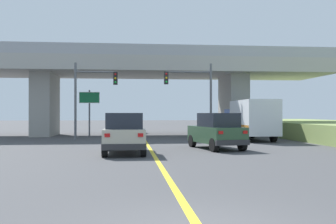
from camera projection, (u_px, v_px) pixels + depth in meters
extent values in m
plane|color=#424244|center=(142.00, 135.00, 36.34)|extent=(160.00, 160.00, 0.00)
cube|color=#A8A59E|center=(142.00, 68.00, 36.36)|extent=(34.31, 8.43, 1.26)
cube|color=#9A9891|center=(45.00, 105.00, 35.48)|extent=(1.71, 5.06, 5.55)
cube|color=#9A9891|center=(233.00, 105.00, 37.22)|extent=(1.71, 5.06, 5.55)
cube|color=#9EA0A5|center=(143.00, 49.00, 32.32)|extent=(34.31, 0.20, 0.90)
cube|color=#9EA0A5|center=(140.00, 62.00, 40.41)|extent=(34.31, 0.20, 0.90)
cube|color=yellow|center=(152.00, 153.00, 19.97)|extent=(0.20, 26.92, 0.01)
cube|color=#B7B29E|center=(124.00, 137.00, 19.68)|extent=(1.96, 4.40, 0.90)
cube|color=#1E232D|center=(124.00, 121.00, 19.35)|extent=(1.72, 2.42, 0.76)
cube|color=#2D2D30|center=(124.00, 147.00, 17.54)|extent=(2.00, 0.20, 0.28)
cube|color=red|center=(107.00, 135.00, 17.40)|extent=(0.24, 0.06, 0.16)
cube|color=red|center=(141.00, 135.00, 17.54)|extent=(0.24, 0.06, 0.16)
cylinder|color=black|center=(108.00, 144.00, 21.23)|extent=(0.26, 0.72, 0.72)
cylinder|color=black|center=(141.00, 144.00, 21.41)|extent=(0.26, 0.72, 0.72)
cylinder|color=black|center=(105.00, 149.00, 17.95)|extent=(0.26, 0.72, 0.72)
cylinder|color=black|center=(143.00, 149.00, 18.12)|extent=(0.26, 0.72, 0.72)
cube|color=#2D4C33|center=(216.00, 135.00, 22.16)|extent=(2.64, 4.54, 0.90)
cube|color=#1E232D|center=(218.00, 120.00, 21.85)|extent=(2.05, 2.62, 0.76)
cube|color=#2D2D30|center=(233.00, 143.00, 20.17)|extent=(1.87, 0.57, 0.28)
cube|color=red|center=(221.00, 133.00, 19.90)|extent=(0.25, 0.11, 0.16)
cube|color=red|center=(245.00, 132.00, 20.31)|extent=(0.25, 0.11, 0.16)
cylinder|color=black|center=(192.00, 141.00, 23.42)|extent=(0.40, 0.76, 0.72)
cylinder|color=black|center=(218.00, 140.00, 23.90)|extent=(0.40, 0.76, 0.72)
cylinder|color=black|center=(214.00, 145.00, 20.40)|extent=(0.40, 0.76, 0.72)
cylinder|color=black|center=(242.00, 144.00, 20.89)|extent=(0.40, 0.76, 0.72)
cube|color=navy|center=(240.00, 121.00, 32.33)|extent=(2.20, 2.00, 1.90)
cube|color=silver|center=(254.00, 117.00, 28.84)|extent=(2.31, 5.02, 2.52)
cube|color=#B26619|center=(254.00, 126.00, 28.83)|extent=(2.33, 4.92, 0.24)
cylinder|color=black|center=(228.00, 132.00, 32.22)|extent=(0.30, 0.90, 0.90)
cylinder|color=black|center=(252.00, 132.00, 32.42)|extent=(0.30, 0.90, 0.90)
cylinder|color=black|center=(246.00, 136.00, 27.48)|extent=(0.30, 0.90, 0.90)
cylinder|color=black|center=(273.00, 135.00, 27.68)|extent=(0.30, 0.90, 0.90)
cube|color=silver|center=(129.00, 125.00, 41.19)|extent=(1.85, 4.66, 0.90)
cube|color=#1E232D|center=(129.00, 117.00, 40.84)|extent=(1.63, 2.56, 0.76)
cube|color=#2D2D30|center=(130.00, 129.00, 38.92)|extent=(1.88, 0.20, 0.28)
cube|color=red|center=(122.00, 123.00, 38.78)|extent=(0.24, 0.06, 0.16)
cube|color=red|center=(137.00, 123.00, 38.92)|extent=(0.24, 0.06, 0.16)
cylinder|color=black|center=(122.00, 129.00, 42.87)|extent=(0.26, 0.72, 0.72)
cylinder|color=black|center=(137.00, 128.00, 43.04)|extent=(0.26, 0.72, 0.72)
cylinder|color=black|center=(121.00, 130.00, 39.33)|extent=(0.26, 0.72, 0.72)
cylinder|color=black|center=(138.00, 130.00, 39.50)|extent=(0.26, 0.72, 0.72)
cylinder|color=#56595E|center=(211.00, 101.00, 30.48)|extent=(0.18, 0.18, 5.86)
cylinder|color=#56595E|center=(189.00, 72.00, 30.31)|extent=(3.48, 0.12, 0.12)
cube|color=#232326|center=(166.00, 78.00, 30.13)|extent=(0.32, 0.26, 0.96)
sphere|color=red|center=(166.00, 74.00, 29.98)|extent=(0.16, 0.16, 0.16)
sphere|color=gold|center=(166.00, 78.00, 29.98)|extent=(0.16, 0.16, 0.16)
sphere|color=green|center=(166.00, 82.00, 29.98)|extent=(0.16, 0.16, 0.16)
cylinder|color=#56595E|center=(75.00, 101.00, 29.42)|extent=(0.18, 0.18, 5.80)
cylinder|color=#56595E|center=(96.00, 72.00, 29.58)|extent=(2.97, 0.12, 0.12)
cube|color=black|center=(115.00, 78.00, 29.73)|extent=(0.32, 0.26, 0.96)
sphere|color=red|center=(115.00, 74.00, 29.58)|extent=(0.16, 0.16, 0.16)
sphere|color=gold|center=(115.00, 78.00, 29.58)|extent=(0.16, 0.16, 0.16)
sphere|color=green|center=(115.00, 82.00, 29.58)|extent=(0.16, 0.16, 0.16)
cylinder|color=#56595E|center=(89.00, 113.00, 33.88)|extent=(0.14, 0.14, 4.01)
cube|color=#146638|center=(89.00, 98.00, 33.82)|extent=(1.66, 0.08, 0.88)
cube|color=white|center=(89.00, 98.00, 33.82)|extent=(1.74, 0.04, 0.96)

